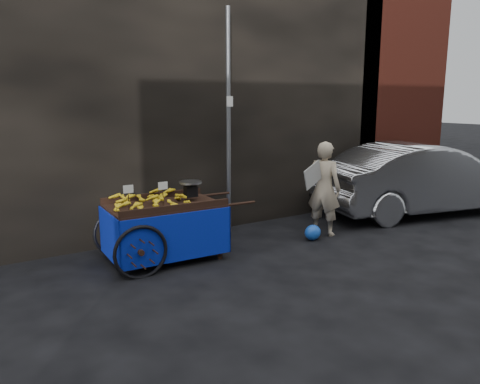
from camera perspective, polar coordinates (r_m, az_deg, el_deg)
ground at (r=7.58m, az=1.85°, el=-7.54°), size 80.00×80.00×0.00m
building_wall at (r=9.61m, az=-5.08°, el=11.58°), size 13.50×2.00×5.00m
street_pole at (r=8.44m, az=-1.43°, el=8.31°), size 0.12×0.10×4.00m
banana_cart at (r=7.21m, az=-9.63°, el=-2.23°), size 2.37×1.22×1.27m
vendor at (r=8.56m, az=10.18°, el=0.42°), size 0.97×0.74×1.71m
plastic_bag at (r=8.34m, az=8.86°, el=-4.91°), size 0.31×0.24×0.28m
parked_car at (r=10.78m, az=21.35°, el=1.52°), size 4.85×2.62×1.52m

